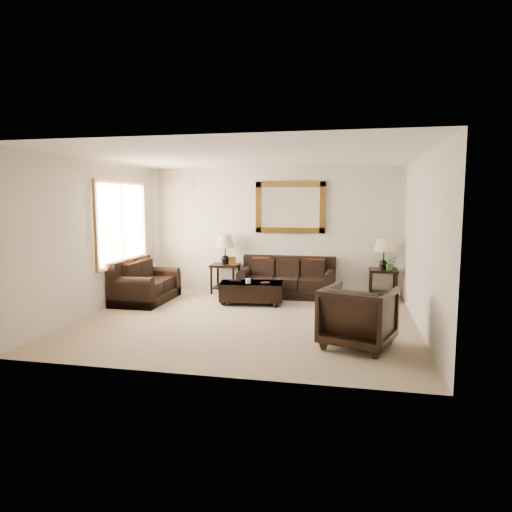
% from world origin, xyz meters
% --- Properties ---
extents(room, '(5.51, 5.01, 2.71)m').
position_xyz_m(room, '(0.00, 0.00, 1.35)').
color(room, gray).
rests_on(room, ground).
extents(window, '(0.07, 1.96, 1.66)m').
position_xyz_m(window, '(-2.70, 0.90, 1.55)').
color(window, white).
rests_on(window, room).
extents(mirror, '(1.50, 0.06, 1.10)m').
position_xyz_m(mirror, '(0.39, 2.47, 1.85)').
color(mirror, '#4B330F').
rests_on(mirror, room).
extents(air_vent, '(0.25, 0.02, 0.18)m').
position_xyz_m(air_vent, '(-1.90, 2.48, 2.35)').
color(air_vent, '#999999').
rests_on(air_vent, room).
extents(sofa, '(1.99, 0.86, 0.81)m').
position_xyz_m(sofa, '(0.39, 2.11, 0.29)').
color(sofa, black).
rests_on(sofa, room).
extents(loveseat, '(0.89, 1.51, 0.85)m').
position_xyz_m(loveseat, '(-2.34, 0.99, 0.31)').
color(loveseat, black).
rests_on(loveseat, room).
extents(end_table_left, '(0.57, 0.57, 1.26)m').
position_xyz_m(end_table_left, '(-0.98, 2.17, 0.82)').
color(end_table_left, black).
rests_on(end_table_left, room).
extents(end_table_right, '(0.57, 0.57, 1.24)m').
position_xyz_m(end_table_right, '(2.34, 2.18, 0.81)').
color(end_table_right, black).
rests_on(end_table_right, room).
extents(coffee_table, '(1.30, 0.82, 0.52)m').
position_xyz_m(coffee_table, '(-0.19, 1.22, 0.26)').
color(coffee_table, black).
rests_on(coffee_table, room).
extents(armchair, '(1.12, 1.08, 0.92)m').
position_xyz_m(armchair, '(1.81, -1.05, 0.46)').
color(armchair, black).
rests_on(armchair, floor).
extents(potted_plant, '(0.28, 0.30, 0.22)m').
position_xyz_m(potted_plant, '(2.46, 2.07, 0.73)').
color(potted_plant, '#23581E').
rests_on(potted_plant, end_table_right).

